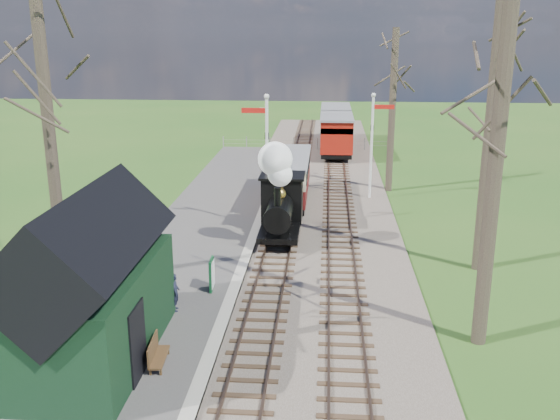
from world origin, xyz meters
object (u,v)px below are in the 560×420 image
at_px(semaphore_far, 373,138).
at_px(bench, 156,353).
at_px(coach, 289,177).
at_px(locomotive, 280,196).
at_px(red_carriage_b, 335,123).
at_px(semaphore_near, 265,153).
at_px(person, 175,292).
at_px(sign_board, 212,274).
at_px(red_carriage_a, 336,134).
at_px(station_shed, 91,287).

bearing_deg(semaphore_far, bench, -110.69).
bearing_deg(coach, locomotive, -90.11).
bearing_deg(red_carriage_b, semaphore_near, -98.33).
bearing_deg(person, locomotive, -33.37).
height_order(locomotive, sign_board, locomotive).
relative_size(semaphore_near, semaphore_far, 1.09).
bearing_deg(bench, semaphore_far, 69.31).
bearing_deg(locomotive, person, -110.48).
bearing_deg(red_carriage_a, red_carriage_b, 90.00).
relative_size(station_shed, person, 5.02).
height_order(semaphore_near, semaphore_far, semaphore_near).
height_order(station_shed, red_carriage_a, station_shed).
height_order(sign_board, bench, sign_board).
bearing_deg(bench, person, 94.68).
height_order(station_shed, red_carriage_b, station_shed).
bearing_deg(person, station_shed, 141.26).
height_order(station_shed, sign_board, station_shed).
distance_m(coach, bench, 17.15).
xyz_separation_m(semaphore_far, locomotive, (-4.39, -7.43, -1.30)).
distance_m(semaphore_far, person, 16.77).
bearing_deg(coach, red_carriage_b, 81.95).
xyz_separation_m(station_shed, bench, (1.76, -0.30, -1.73)).
bearing_deg(coach, station_shed, -104.49).
relative_size(semaphore_near, bench, 4.81).
distance_m(locomotive, person, 8.11).
bearing_deg(locomotive, sign_board, -108.52).
xyz_separation_m(semaphore_near, red_carriage_a, (3.37, 17.51, -1.96)).
height_order(semaphore_far, bench, semaphore_far).
bearing_deg(red_carriage_a, locomotive, -97.85).
distance_m(locomotive, coach, 6.09).
relative_size(bench, person, 1.03).
bearing_deg(red_carriage_a, bench, -99.78).
bearing_deg(bench, coach, 81.47).
bearing_deg(bench, red_carriage_a, 80.22).
relative_size(coach, red_carriage_b, 1.24).
height_order(coach, sign_board, coach).
xyz_separation_m(coach, red_carriage_a, (2.60, 12.89, 0.16)).
height_order(locomotive, bench, locomotive).
height_order(locomotive, red_carriage_b, locomotive).
height_order(semaphore_near, person, semaphore_near).
distance_m(station_shed, bench, 2.48).
height_order(red_carriage_a, red_carriage_b, same).
bearing_deg(semaphore_near, red_carriage_b, 81.67).
xyz_separation_m(bench, person, (-0.28, 3.36, 0.29)).
bearing_deg(station_shed, semaphore_far, 64.28).
bearing_deg(sign_board, locomotive, 71.48).
height_order(coach, red_carriage_b, red_carriage_b).
xyz_separation_m(semaphore_far, red_carriage_a, (-1.77, 11.51, -1.69)).
bearing_deg(red_carriage_a, person, -101.57).
xyz_separation_m(locomotive, red_carriage_b, (2.61, 24.45, -0.39)).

